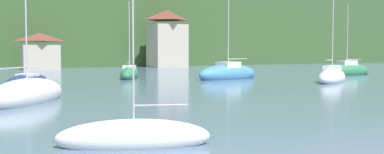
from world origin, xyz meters
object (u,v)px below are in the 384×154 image
object	(u,v)px
sailboat_far_3	(347,71)
sailboat_mid_7	(27,95)
sailboat_far_8	(28,80)
sailboat_near_10	(134,137)
shore_building_central	(167,39)
sailboat_far_11	(228,74)
sailboat_far_1	(130,74)
sailboat_far_0	(332,77)
shore_building_westcentral	(40,52)

from	to	relation	value
sailboat_far_3	sailboat_mid_7	world-z (taller)	sailboat_mid_7
sailboat_far_8	sailboat_near_10	bearing A→B (deg)	37.08
shore_building_central	sailboat_far_11	bearing A→B (deg)	-104.76
sailboat_far_3	sailboat_near_10	xyz separation A→B (m)	(-38.64, -27.64, -0.26)
shore_building_central	sailboat_far_8	distance (m)	44.67
sailboat_far_1	sailboat_far_8	bearing A→B (deg)	133.98
sailboat_far_0	sailboat_far_11	world-z (taller)	sailboat_far_0
shore_building_westcentral	sailboat_far_0	size ratio (longest dim) A/B	0.50
sailboat_mid_7	sailboat_far_3	bearing A→B (deg)	-33.50
shore_building_central	sailboat_far_3	size ratio (longest dim) A/B	1.14
shore_building_westcentral	sailboat_near_10	xyz separation A→B (m)	(-7.78, -62.87, -2.62)
sailboat_far_3	sailboat_far_11	bearing A→B (deg)	0.08
sailboat_far_3	sailboat_far_0	bearing A→B (deg)	37.87
shore_building_westcentral	shore_building_central	size ratio (longest dim) A/B	0.56
sailboat_mid_7	sailboat_near_10	xyz separation A→B (m)	(1.13, -14.24, -0.18)
sailboat_far_1	sailboat_near_10	distance (m)	36.27
shore_building_central	sailboat_far_0	distance (m)	44.77
sailboat_mid_7	sailboat_far_0	bearing A→B (deg)	-42.34
sailboat_mid_7	sailboat_far_11	bearing A→B (deg)	-20.99
sailboat_far_3	sailboat_mid_7	size ratio (longest dim) A/B	0.89
sailboat_far_0	shore_building_westcentral	bearing A→B (deg)	79.79
sailboat_far_1	sailboat_mid_7	distance (m)	24.02
shore_building_westcentral	sailboat_far_3	xyz separation A→B (m)	(30.86, -35.22, -2.37)
shore_building_central	sailboat_far_8	world-z (taller)	shore_building_central
sailboat_far_8	sailboat_far_3	bearing A→B (deg)	125.07
sailboat_far_1	sailboat_mid_7	size ratio (longest dim) A/B	0.85
sailboat_far_1	sailboat_far_11	distance (m)	10.87
shore_building_central	sailboat_mid_7	bearing A→B (deg)	-122.75
shore_building_westcentral	shore_building_central	world-z (taller)	shore_building_central
sailboat_far_1	sailboat_near_10	size ratio (longest dim) A/B	1.35
sailboat_far_0	sailboat_far_8	size ratio (longest dim) A/B	1.60
sailboat_far_0	sailboat_far_3	distance (m)	13.84
sailboat_far_0	sailboat_far_1	bearing A→B (deg)	101.07
shore_building_westcentral	sailboat_near_10	bearing A→B (deg)	-97.05
sailboat_far_1	sailboat_far_3	xyz separation A→B (m)	(26.26, -6.45, 0.09)
sailboat_far_11	shore_building_central	bearing A→B (deg)	-117.06
sailboat_far_0	sailboat_mid_7	world-z (taller)	sailboat_far_0
sailboat_mid_7	sailboat_far_8	distance (m)	16.34
shore_building_central	sailboat_far_8	xyz separation A→B (m)	(-29.46, -33.22, -4.85)
sailboat_far_8	sailboat_far_11	xyz separation A→B (m)	(20.00, -2.69, 0.25)
sailboat_far_0	sailboat_far_1	distance (m)	21.34
sailboat_far_0	sailboat_far_8	bearing A→B (deg)	122.38
sailboat_far_3	sailboat_near_10	bearing A→B (deg)	35.90
shore_building_central	sailboat_far_1	bearing A→B (deg)	-121.73
shore_building_westcentral	sailboat_near_10	size ratio (longest dim) A/B	0.91
sailboat_mid_7	shore_building_central	bearing A→B (deg)	5.11
shore_building_westcentral	sailboat_far_3	bearing A→B (deg)	-48.78
shore_building_central	sailboat_near_10	world-z (taller)	shore_building_central
shore_building_westcentral	sailboat_far_11	distance (m)	37.69
sailboat_far_11	shore_building_westcentral	bearing A→B (deg)	-81.44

